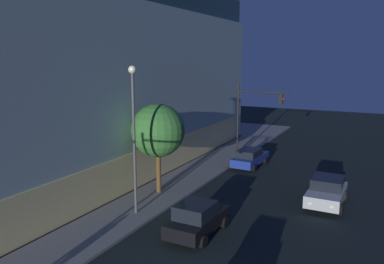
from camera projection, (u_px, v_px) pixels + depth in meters
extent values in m
cube|color=#4C4C51|center=(35.00, 159.00, 34.78)|extent=(37.14, 25.73, 0.15)
cube|color=#FEE28D|center=(153.00, 161.00, 28.98)|extent=(33.06, 0.60, 2.55)
cube|color=#92AAA6|center=(30.00, 88.00, 33.60)|extent=(36.74, 25.33, 12.61)
cylinder|color=black|center=(238.00, 122.00, 34.75)|extent=(0.18, 0.18, 6.48)
cylinder|color=black|center=(263.00, 92.00, 33.35)|extent=(0.31, 4.41, 0.12)
cube|color=black|center=(281.00, 99.00, 32.82)|extent=(0.33, 0.33, 0.90)
sphere|color=red|center=(283.00, 99.00, 32.75)|extent=(0.18, 0.18, 0.18)
cylinder|color=#4C4C4C|center=(134.00, 145.00, 21.82)|extent=(0.16, 0.16, 8.04)
sphere|color=#F9EFC6|center=(132.00, 70.00, 21.06)|extent=(0.44, 0.44, 0.44)
cylinder|color=brown|center=(159.00, 172.00, 25.91)|extent=(0.32, 0.32, 2.76)
sphere|color=#367630|center=(158.00, 130.00, 25.40)|extent=(3.52, 3.52, 3.52)
cube|color=black|center=(198.00, 221.00, 20.09)|extent=(4.20, 1.96, 0.70)
cube|color=black|center=(195.00, 210.00, 19.69)|extent=(2.00, 1.72, 0.71)
cube|color=#F9F4CC|center=(206.00, 206.00, 22.11)|extent=(0.12, 0.20, 0.12)
cube|color=#F9F4CC|center=(224.00, 210.00, 21.59)|extent=(0.12, 0.20, 0.12)
cylinder|color=black|center=(194.00, 216.00, 21.71)|extent=(0.63, 0.25, 0.62)
cylinder|color=black|center=(225.00, 222.00, 20.84)|extent=(0.63, 0.25, 0.62)
cylinder|color=black|center=(170.00, 234.00, 19.48)|extent=(0.63, 0.25, 0.62)
cylinder|color=black|center=(203.00, 242.00, 18.61)|extent=(0.63, 0.25, 0.62)
cube|color=#B7BABF|center=(326.00, 194.00, 23.93)|extent=(4.07, 2.04, 0.73)
cube|color=black|center=(328.00, 182.00, 24.07)|extent=(2.14, 1.82, 0.64)
cube|color=#F9F4CC|center=(332.00, 207.00, 21.93)|extent=(0.12, 0.20, 0.12)
cube|color=#F9F4CC|center=(310.00, 203.00, 22.48)|extent=(0.12, 0.20, 0.12)
cylinder|color=black|center=(341.00, 210.00, 22.45)|extent=(0.70, 0.25, 0.70)
cylinder|color=black|center=(305.00, 204.00, 23.35)|extent=(0.70, 0.25, 0.70)
cylinder|color=black|center=(346.00, 196.00, 24.64)|extent=(0.70, 0.25, 0.70)
cylinder|color=black|center=(313.00, 191.00, 25.54)|extent=(0.70, 0.25, 0.70)
cube|color=navy|center=(250.00, 159.00, 32.69)|extent=(4.50, 1.95, 0.66)
cube|color=black|center=(249.00, 153.00, 32.29)|extent=(2.37, 1.68, 0.57)
cube|color=#F9F4CC|center=(253.00, 153.00, 34.80)|extent=(0.13, 0.21, 0.12)
cube|color=#F9F4CC|center=(265.00, 154.00, 34.29)|extent=(0.13, 0.21, 0.12)
cylinder|color=black|center=(246.00, 158.00, 34.35)|extent=(0.61, 0.27, 0.60)
cylinder|color=black|center=(266.00, 161.00, 33.50)|extent=(0.61, 0.27, 0.60)
cylinder|color=black|center=(234.00, 165.00, 32.00)|extent=(0.61, 0.27, 0.60)
cylinder|color=black|center=(254.00, 168.00, 31.15)|extent=(0.61, 0.27, 0.60)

